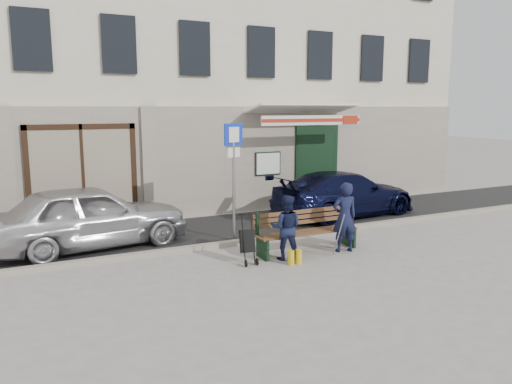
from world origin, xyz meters
TOP-DOWN VIEW (x-y plane):
  - ground at (0.00, 0.00)m, footprint 80.00×80.00m
  - asphalt_lane at (0.00, 3.10)m, footprint 60.00×3.20m
  - curb at (0.00, 1.50)m, footprint 60.00×0.18m
  - building at (0.01, 8.45)m, footprint 20.00×8.27m
  - car_silver at (-3.37, 2.77)m, footprint 4.54×2.31m
  - car_navy at (3.86, 3.00)m, footprint 4.72×2.24m
  - parking_sign at (-0.18, 1.92)m, footprint 0.51×0.15m
  - bench at (0.83, 0.31)m, footprint 2.40×1.17m
  - man at (1.63, -0.03)m, footprint 0.63×0.48m
  - woman at (0.18, 0.04)m, footprint 0.84×0.80m
  - stroller at (-0.67, 0.14)m, footprint 0.33×0.44m

SIDE VIEW (x-z plane):
  - ground at x=0.00m, z-range 0.00..0.00m
  - asphalt_lane at x=0.00m, z-range 0.00..0.01m
  - curb at x=0.00m, z-range 0.00..0.12m
  - stroller at x=-0.67m, z-range -0.06..0.96m
  - bench at x=0.83m, z-range -0.03..0.95m
  - car_navy at x=3.86m, z-range 0.00..1.33m
  - woman at x=0.18m, z-range 0.00..1.37m
  - car_silver at x=-3.37m, z-range 0.00..1.48m
  - man at x=1.63m, z-range 0.00..1.56m
  - parking_sign at x=-0.18m, z-range 0.49..3.29m
  - building at x=0.01m, z-range -0.03..9.97m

